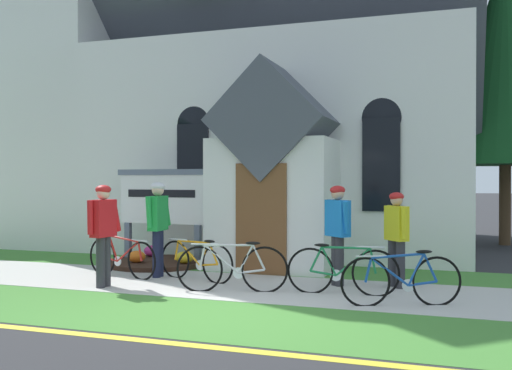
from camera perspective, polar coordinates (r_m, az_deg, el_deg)
ground at (r=11.85m, az=3.20°, el=-8.18°), size 140.00×140.00×0.00m
sidewalk_slab at (r=10.99m, az=-12.53°, el=-8.86°), size 32.00×2.41×0.01m
grass_verge at (r=9.17m, az=-20.06°, el=-10.77°), size 32.00×2.11×0.01m
church_lawn at (r=12.75m, az=-7.69°, el=-7.54°), size 24.00×1.68×0.01m
church_building at (r=17.36m, az=-2.09°, el=10.78°), size 12.48×10.18×14.04m
church_sign at (r=12.66m, az=-9.08°, el=-1.47°), size 2.17×0.25×2.01m
flower_bed at (r=12.55m, az=-9.59°, el=-7.32°), size 2.04×2.04×0.34m
bicycle_silver at (r=11.19m, az=-12.92°, el=-6.82°), size 1.69×0.52×0.82m
bicycle_yellow at (r=9.48m, az=-2.29°, el=-8.01°), size 1.74×0.52×0.83m
bicycle_white at (r=8.70m, az=13.93°, el=-8.90°), size 1.63×0.70×0.81m
bicycle_green at (r=9.35m, az=8.33°, el=-8.18°), size 1.75×0.17×0.81m
bicycle_orange at (r=10.57m, az=-5.83°, el=-7.27°), size 1.64×0.55×0.76m
cyclist_in_yellow_jersey at (r=10.11m, az=-14.56°, el=-3.97°), size 0.29×0.74×1.71m
cyclist_in_red_jersey at (r=10.01m, az=7.90°, el=-4.05°), size 0.48×0.62×1.69m
cyclist_in_blue_jersey at (r=10.05m, az=13.45°, el=-4.50°), size 0.44×0.63×1.58m
cyclist_in_green_jersey at (r=10.94m, az=-9.47°, el=-3.47°), size 0.29×0.78×1.74m
roadside_conifer at (r=17.80m, az=23.01°, el=11.43°), size 3.56×3.56×8.17m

